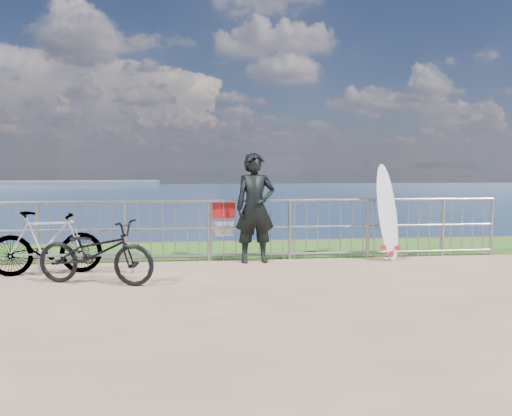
{
  "coord_description": "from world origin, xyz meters",
  "views": [
    {
      "loc": [
        -0.65,
        -7.48,
        1.75
      ],
      "look_at": [
        0.32,
        1.2,
        1.0
      ],
      "focal_mm": 35.0,
      "sensor_mm": 36.0,
      "label": 1
    }
  ],
  "objects": [
    {
      "name": "grass_strip",
      "position": [
        0.0,
        2.7,
        0.01
      ],
      "size": [
        120.0,
        120.0,
        0.0
      ],
      "primitive_type": "plane",
      "color": "#2B5D19",
      "rests_on": "ground"
    },
    {
      "name": "surfboard",
      "position": [
        2.79,
        1.34,
        0.82
      ],
      "size": [
        0.6,
        0.57,
        1.79
      ],
      "color": "white",
      "rests_on": "ground"
    },
    {
      "name": "seascape",
      "position": [
        -43.75,
        147.49,
        -4.03
      ],
      "size": [
        260.0,
        260.0,
        5.0
      ],
      "color": "brown",
      "rests_on": "ground"
    },
    {
      "name": "bike_rack",
      "position": [
        -2.47,
        0.66,
        0.28
      ],
      "size": [
        1.63,
        0.05,
        0.34
      ],
      "color": "gray",
      "rests_on": "ground"
    },
    {
      "name": "bicycle_near",
      "position": [
        -2.19,
        -0.02,
        0.48
      ],
      "size": [
        1.92,
        1.13,
        0.95
      ],
      "primitive_type": "imported",
      "rotation": [
        0.0,
        0.0,
        1.28
      ],
      "color": "black",
      "rests_on": "ground"
    },
    {
      "name": "railing",
      "position": [
        0.02,
        1.6,
        0.58
      ],
      "size": [
        10.06,
        0.1,
        1.13
      ],
      "color": "gray",
      "rests_on": "ground"
    },
    {
      "name": "bicycle_far",
      "position": [
        -3.1,
        0.72,
        0.51
      ],
      "size": [
        1.77,
        0.8,
        1.03
      ],
      "primitive_type": "imported",
      "rotation": [
        0.0,
        0.0,
        1.76
      ],
      "color": "black",
      "rests_on": "ground"
    },
    {
      "name": "surfer",
      "position": [
        0.33,
        1.37,
        0.99
      ],
      "size": [
        0.76,
        0.54,
        1.97
      ],
      "primitive_type": "imported",
      "rotation": [
        0.0,
        0.0,
        0.09
      ],
      "color": "black",
      "rests_on": "ground"
    }
  ]
}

